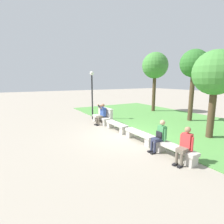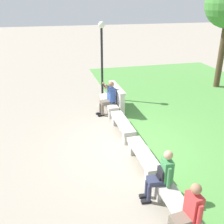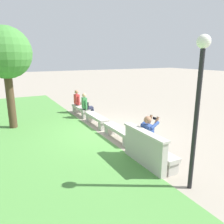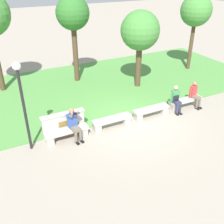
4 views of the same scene
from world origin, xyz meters
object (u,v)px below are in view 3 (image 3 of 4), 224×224
at_px(lamp_post, 199,92).
at_px(person_companion, 79,101).
at_px(person_photographer, 150,135).
at_px(person_distant, 87,105).
at_px(bench_main, 153,153).
at_px(bench_near, 119,132).
at_px(bench_far, 81,110).
at_px(tree_behind_wall, 5,54).
at_px(backpack, 86,106).
at_px(bench_mid, 96,119).

bearing_deg(lamp_post, person_companion, -0.80).
distance_m(person_photographer, person_distant, 5.00).
bearing_deg(bench_main, bench_near, 0.00).
xyz_separation_m(bench_main, person_companion, (6.44, -0.07, 0.38)).
height_order(person_distant, person_companion, same).
bearing_deg(bench_near, lamp_post, 179.26).
relative_size(bench_far, tree_behind_wall, 0.42).
height_order(person_companion, backpack, person_companion).
bearing_deg(bench_far, person_distant, -174.50).
bearing_deg(person_companion, tree_behind_wall, 108.83).
height_order(person_photographer, lamp_post, lamp_post).
xyz_separation_m(bench_main, person_photographer, (0.30, -0.08, 0.44)).
relative_size(bench_far, person_distant, 1.38).
relative_size(person_distant, backpack, 2.94).
xyz_separation_m(bench_near, lamp_post, (-3.39, 0.04, 1.96)).
relative_size(bench_mid, person_companion, 1.38).
xyz_separation_m(person_photographer, person_distant, (5.00, 0.01, -0.06)).
relative_size(bench_main, lamp_post, 0.51).
xyz_separation_m(bench_mid, person_distant, (1.31, -0.07, 0.38)).
height_order(bench_near, person_photographer, person_photographer).
relative_size(bench_mid, bench_far, 1.00).
distance_m(bench_far, person_companion, 0.60).
distance_m(bench_main, bench_near, 1.99).
xyz_separation_m(person_companion, backpack, (-1.16, 0.04, -0.05)).
height_order(bench_near, bench_mid, same).
bearing_deg(person_photographer, bench_near, 2.58).
height_order(backpack, tree_behind_wall, tree_behind_wall).
distance_m(person_photographer, tree_behind_wall, 6.46).
distance_m(person_distant, tree_behind_wall, 4.11).
bearing_deg(person_distant, tree_behind_wall, 89.94).
relative_size(bench_near, person_companion, 1.38).
height_order(bench_mid, person_photographer, person_photographer).
height_order(person_companion, tree_behind_wall, tree_behind_wall).
bearing_deg(bench_far, bench_mid, 180.00).
height_order(bench_near, person_distant, person_distant).
relative_size(bench_mid, person_photographer, 1.32).
bearing_deg(tree_behind_wall, bench_far, -78.24).
xyz_separation_m(bench_main, backpack, (5.29, -0.03, 0.33)).
bearing_deg(backpack, bench_far, 2.24).
bearing_deg(person_photographer, backpack, 0.57).
distance_m(bench_near, bench_far, 3.99).
bearing_deg(bench_near, person_photographer, -177.42).
bearing_deg(bench_far, lamp_post, 179.66).
xyz_separation_m(bench_near, tree_behind_wall, (3.31, 3.28, 2.77)).
relative_size(person_distant, person_companion, 1.00).
bearing_deg(bench_near, person_distant, -1.15).
height_order(person_photographer, person_companion, person_photographer).
bearing_deg(bench_mid, tree_behind_wall, 68.19).
bearing_deg(bench_mid, backpack, -1.21).
distance_m(bench_main, backpack, 5.30).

